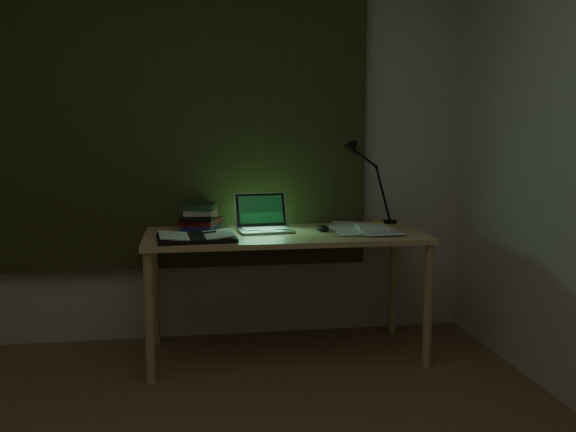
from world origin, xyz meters
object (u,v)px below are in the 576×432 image
desk (285,294)px  loose_papers (362,228)px  open_textbook (196,237)px  desk_lamp (391,184)px  laptop (265,213)px  book_stack (201,216)px

desk → loose_papers: 0.58m
open_textbook → desk_lamp: 1.29m
loose_papers → desk_lamp: 0.42m
desk → desk_lamp: size_ratio=3.24×
laptop → loose_papers: (0.55, -0.03, -0.10)m
loose_papers → book_stack: bearing=168.8°
loose_papers → desk_lamp: bearing=45.3°
book_stack → desk_lamp: bearing=3.4°
laptop → desk_lamp: size_ratio=0.71×
desk_lamp → loose_papers: bearing=-129.5°
book_stack → laptop: bearing=-22.8°
laptop → book_stack: 0.39m
desk → laptop: size_ratio=4.59×
laptop → loose_papers: laptop is taller
open_textbook → book_stack: bearing=81.0°
book_stack → loose_papers: bearing=-11.2°
desk → desk_lamp: 0.96m
desk_lamp → desk: bearing=-153.5°
book_stack → loose_papers: size_ratio=0.59×
open_textbook → book_stack: 0.37m
open_textbook → desk: bearing=13.7°
desk → laptop: bearing=153.5°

